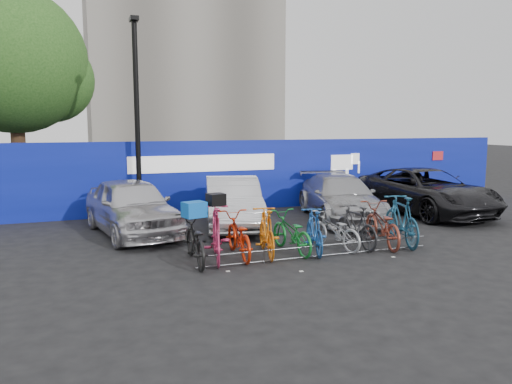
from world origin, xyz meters
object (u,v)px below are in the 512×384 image
bike_5 (314,231)px  bike_6 (334,230)px  bike_4 (291,232)px  bike_0 (195,240)px  lamppost (137,113)px  bike_8 (382,225)px  car_3 (425,191)px  car_2 (340,197)px  bike_rack (319,251)px  tree (20,65)px  bike_1 (216,233)px  car_1 (233,202)px  bike_3 (267,232)px  bike_7 (356,226)px  bike_2 (238,235)px  car_0 (132,206)px  bike_9 (401,220)px

bike_5 → bike_6: bike_5 is taller
bike_4 → bike_0: bearing=-1.6°
lamppost → bike_8: size_ratio=3.07×
car_3 → bike_6: (-5.12, -3.18, -0.30)m
car_2 → bike_6: 3.83m
bike_5 → bike_rack: bearing=91.3°
bike_4 → bike_5: bearing=153.1°
bike_rack → bike_5: size_ratio=3.27×
tree → bike_0: 11.85m
bike_0 → bike_4: 2.30m
bike_8 → bike_1: bearing=9.3°
bike_rack → car_1: size_ratio=1.31×
bike_3 → bike_8: size_ratio=0.92×
bike_3 → bike_7: size_ratio=1.06×
bike_5 → bike_0: bearing=13.2°
car_2 → bike_8: car_2 is taller
bike_7 → bike_rack: bearing=21.4°
bike_0 → bike_1: 0.51m
car_3 → bike_2: bearing=-159.4°
bike_6 → car_1: bearing=-79.9°
tree → bike_8: tree is taller
car_2 → bike_0: (-5.39, -3.39, -0.18)m
car_1 → bike_1: car_1 is taller
lamppost → bike_7: bearing=-50.5°
bike_7 → bike_1: bearing=-3.0°
car_3 → bike_5: size_ratio=3.13×
bike_1 → bike_rack: bearing=177.3°
bike_5 → car_2: bearing=-112.7°
bike_2 → bike_0: bearing=12.7°
car_1 → bike_8: bearing=-38.9°
bike_2 → bike_4: 1.28m
tree → car_0: tree is taller
car_3 → bike_1: bearing=-160.1°
bike_5 → bike_8: bike_8 is taller
car_0 → car_1: size_ratio=1.04×
bike_2 → bike_8: bearing=-179.8°
car_1 → bike_8: car_1 is taller
tree → car_3: 14.98m
bike_0 → bike_9: size_ratio=0.94×
lamppost → bike_rack: lamppost is taller
bike_rack → car_3: car_3 is taller
car_1 → bike_7: 3.97m
car_3 → bike_6: 6.03m
bike_1 → bike_7: size_ratio=1.18×
bike_3 → tree: bearing=-49.2°
bike_5 → car_0: bearing=-28.3°
bike_6 → bike_5: bearing=1.4°
car_3 → bike_6: bearing=-150.1°
lamppost → car_3: lamppost is taller
bike_rack → bike_3: (-1.02, 0.58, 0.39)m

